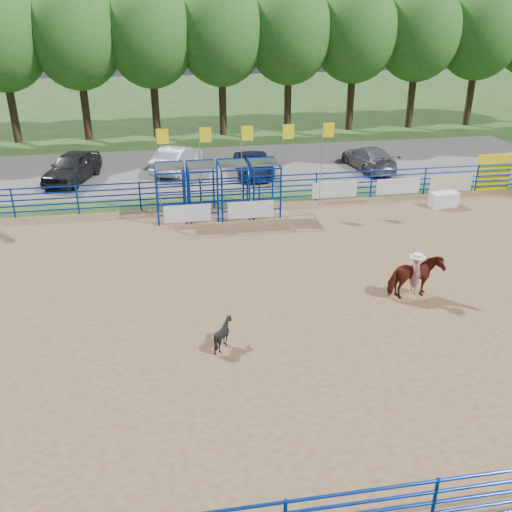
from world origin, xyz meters
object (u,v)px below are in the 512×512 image
object	(u,v)px
car_c	(253,164)
horse_and_rider	(415,275)
car_a	(72,167)
car_b	(177,158)
announcer_table	(444,199)
calf	(223,334)
car_d	(369,158)

from	to	relation	value
car_c	horse_and_rider	bearing A→B (deg)	-76.62
car_a	car_b	world-z (taller)	car_a
announcer_table	car_c	distance (m)	11.19
calf	announcer_table	bearing A→B (deg)	-63.69
horse_and_rider	car_c	xyz separation A→B (m)	(-3.18, 15.83, -0.27)
calf	car_b	xyz separation A→B (m)	(-0.56, 19.34, 0.30)
horse_and_rider	car_d	xyz separation A→B (m)	(4.00, 15.82, -0.21)
car_b	horse_and_rider	bearing A→B (deg)	137.94
calf	car_c	bearing A→B (deg)	-26.48
horse_and_rider	calf	size ratio (longest dim) A/B	2.57
car_a	car_c	bearing A→B (deg)	15.98
horse_and_rider	car_c	distance (m)	16.15
car_d	car_a	bearing A→B (deg)	-7.85
calf	car_a	size ratio (longest dim) A/B	0.19
car_b	car_a	bearing A→B (deg)	34.07
announcer_table	calf	bearing A→B (deg)	-139.48
horse_and_rider	car_b	world-z (taller)	horse_and_rider
calf	horse_and_rider	bearing A→B (deg)	-88.58
horse_and_rider	car_a	world-z (taller)	horse_and_rider
announcer_table	calf	size ratio (longest dim) A/B	1.48
announcer_table	car_c	xyz separation A→B (m)	(-8.63, 7.12, 0.24)
horse_and_rider	car_a	distance (m)	21.27
horse_and_rider	car_b	size ratio (longest dim) A/B	0.51
announcer_table	car_d	size ratio (longest dim) A/B	0.29
announcer_table	car_d	world-z (taller)	car_d
calf	car_d	xyz separation A→B (m)	(11.04, 17.79, 0.21)
announcer_table	car_d	xyz separation A→B (m)	(-1.45, 7.11, 0.31)
horse_and_rider	car_a	size ratio (longest dim) A/B	0.50
car_c	car_d	size ratio (longest dim) A/B	0.94
car_a	car_c	world-z (taller)	car_a
car_b	car_d	world-z (taller)	car_b
car_b	car_c	bearing A→B (deg)	-174.86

